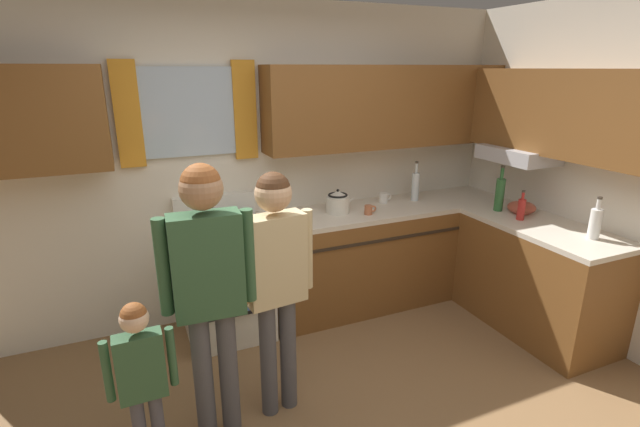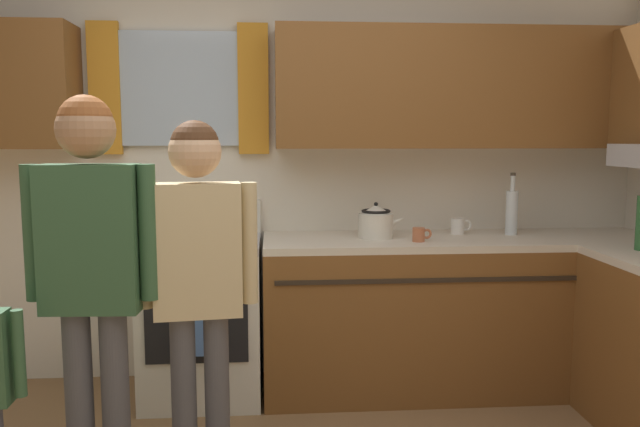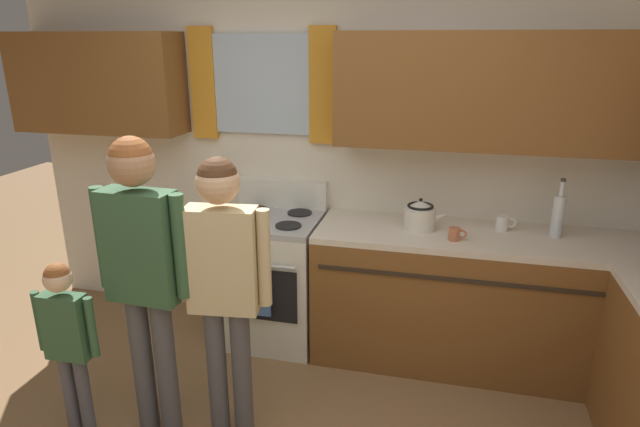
{
  "view_description": "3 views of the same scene",
  "coord_description": "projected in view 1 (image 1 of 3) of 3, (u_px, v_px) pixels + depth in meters",
  "views": [
    {
      "loc": [
        -0.99,
        -1.82,
        2.08
      ],
      "look_at": [
        0.19,
        0.91,
        1.13
      ],
      "focal_mm": 25.8,
      "sensor_mm": 36.0,
      "label": 1
    },
    {
      "loc": [
        0.05,
        -2.01,
        1.48
      ],
      "look_at": [
        0.27,
        0.94,
        1.12
      ],
      "focal_mm": 35.52,
      "sensor_mm": 36.0,
      "label": 2
    },
    {
      "loc": [
        0.77,
        -1.7,
        2.06
      ],
      "look_at": [
        0.1,
        1.09,
        1.11
      ],
      "focal_mm": 29.8,
      "sensor_mm": 36.0,
      "label": 3
    }
  ],
  "objects": [
    {
      "name": "cup_terracotta",
      "position": [
        369.0,
        210.0,
        3.86
      ],
      "size": [
        0.11,
        0.07,
        0.08
      ],
      "color": "#B76642",
      "rests_on": "kitchen_counter_run"
    },
    {
      "name": "bottle_sauce_red",
      "position": [
        521.0,
        209.0,
        3.71
      ],
      "size": [
        0.06,
        0.06,
        0.25
      ],
      "color": "red",
      "rests_on": "kitchen_counter_run"
    },
    {
      "name": "stove_oven",
      "position": [
        226.0,
        279.0,
        3.67
      ],
      "size": [
        0.65,
        0.67,
        1.1
      ],
      "color": "silver",
      "rests_on": "ground"
    },
    {
      "name": "bottle_wine_green",
      "position": [
        500.0,
        194.0,
        3.93
      ],
      "size": [
        0.08,
        0.08,
        0.39
      ],
      "color": "#2D6633",
      "rests_on": "kitchen_counter_run"
    },
    {
      "name": "back_wall_unit",
      "position": [
        260.0,
        144.0,
        3.76
      ],
      "size": [
        4.6,
        0.42,
        2.6
      ],
      "color": "silver",
      "rests_on": "ground"
    },
    {
      "name": "adult_in_plaid",
      "position": [
        276.0,
        269.0,
        2.66
      ],
      "size": [
        0.48,
        0.21,
        1.54
      ],
      "color": "#4C4C51",
      "rests_on": "ground"
    },
    {
      "name": "kitchen_counter_run",
      "position": [
        436.0,
        261.0,
        4.06
      ],
      "size": [
        2.31,
        1.87,
        0.9
      ],
      "color": "brown",
      "rests_on": "ground"
    },
    {
      "name": "small_child",
      "position": [
        142.0,
        372.0,
        2.27
      ],
      "size": [
        0.34,
        0.14,
        1.02
      ],
      "color": "#4C4C56",
      "rests_on": "ground"
    },
    {
      "name": "mug_ceramic_white",
      "position": [
        384.0,
        198.0,
        4.19
      ],
      "size": [
        0.13,
        0.08,
        0.09
      ],
      "color": "white",
      "rests_on": "kitchen_counter_run"
    },
    {
      "name": "bottle_milk_white",
      "position": [
        595.0,
        223.0,
        3.29
      ],
      "size": [
        0.08,
        0.08,
        0.31
      ],
      "color": "white",
      "rests_on": "kitchen_counter_run"
    },
    {
      "name": "mixing_bowl",
      "position": [
        522.0,
        208.0,
        3.89
      ],
      "size": [
        0.23,
        0.23,
        0.1
      ],
      "color": "#B24C38",
      "rests_on": "kitchen_counter_run"
    },
    {
      "name": "bottle_tall_clear",
      "position": [
        415.0,
        186.0,
        4.24
      ],
      "size": [
        0.07,
        0.07,
        0.37
      ],
      "color": "silver",
      "rests_on": "kitchen_counter_run"
    },
    {
      "name": "stovetop_kettle",
      "position": [
        338.0,
        202.0,
        3.9
      ],
      "size": [
        0.27,
        0.2,
        0.21
      ],
      "color": "silver",
      "rests_on": "kitchen_counter_run"
    },
    {
      "name": "adult_holding_child",
      "position": [
        208.0,
        276.0,
        2.43
      ],
      "size": [
        0.51,
        0.22,
        1.64
      ],
      "color": "#4C4C51",
      "rests_on": "ground"
    }
  ]
}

